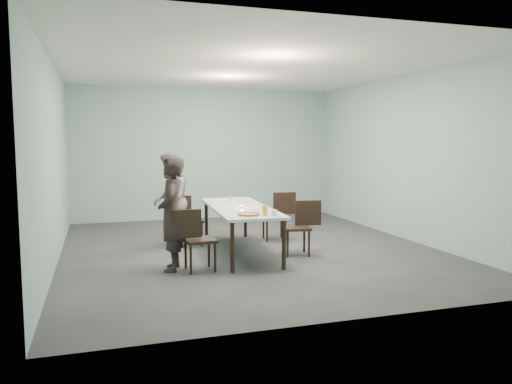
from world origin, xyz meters
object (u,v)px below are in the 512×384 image
object	(u,v)px
tealight	(242,207)
amber_tumbler	(229,199)
chair_near_right	(301,223)
water_tumbler	(274,213)
diner_near	(172,214)
pizza	(249,214)
chair_far_left	(186,217)
side_plate	(256,209)
table	(240,210)
diner_far	(170,199)
chair_far_right	(279,212)
beer_glass	(265,210)
chair_near_left	(194,235)

from	to	relation	value
tealight	amber_tumbler	xyz separation A→B (m)	(0.04, 0.96, 0.02)
tealight	amber_tumbler	world-z (taller)	amber_tumbler
chair_near_right	amber_tumbler	world-z (taller)	chair_near_right
water_tumbler	tealight	distance (m)	0.95
chair_near_right	diner_near	xyz separation A→B (m)	(-2.09, -0.34, 0.30)
pizza	amber_tumbler	distance (m)	1.77
chair_far_left	side_plate	distance (m)	1.53
table	diner_far	xyz separation A→B (m)	(-1.01, 0.82, 0.11)
side_plate	chair_far_right	bearing A→B (deg)	55.98
beer_glass	water_tumbler	xyz separation A→B (m)	(0.11, -0.08, -0.03)
chair_near_right	water_tumbler	bearing A→B (deg)	53.83
table	chair_far_right	bearing A→B (deg)	39.20
chair_far_right	diner_far	bearing A→B (deg)	6.28
diner_near	chair_near_left	bearing A→B (deg)	77.32
diner_far	tealight	distance (m)	1.42
diner_near	side_plate	size ratio (longest dim) A/B	8.89
chair_near_right	diner_far	size ratio (longest dim) A/B	0.54
chair_near_right	diner_near	bearing A→B (deg)	19.46
chair_far_right	diner_near	bearing A→B (deg)	43.61
chair_near_right	diner_far	xyz separation A→B (m)	(-1.89, 1.28, 0.31)
tealight	chair_far_right	bearing A→B (deg)	44.96
chair_near_left	chair_far_left	distance (m)	1.72
chair_far_left	water_tumbler	xyz separation A→B (m)	(0.95, -1.90, 0.29)
diner_near	side_plate	distance (m)	1.39
chair_near_right	pizza	bearing A→B (deg)	37.30
tealight	amber_tumbler	distance (m)	0.96
diner_far	chair_far_right	bearing A→B (deg)	103.03
chair_near_left	water_tumbler	bearing A→B (deg)	-11.43
chair_far_left	tealight	distance (m)	1.25
table	chair_far_right	world-z (taller)	chair_far_right
water_tumbler	tealight	xyz separation A→B (m)	(-0.21, 0.93, -0.02)
chair_near_left	tealight	distance (m)	1.21
chair_near_right	side_plate	bearing A→B (deg)	8.66
chair_near_left	tealight	world-z (taller)	chair_near_left
chair_far_left	chair_far_right	distance (m)	1.71
chair_near_right	chair_far_right	size ratio (longest dim) A/B	1.00
diner_far	beer_glass	distance (m)	2.16
pizza	amber_tumbler	bearing A→B (deg)	84.49
water_tumbler	pizza	bearing A→B (deg)	158.62
beer_glass	amber_tumbler	xyz separation A→B (m)	(-0.06, 1.81, -0.03)
chair_far_left	chair_near_right	distance (m)	2.05
table	pizza	bearing A→B (deg)	-98.35
diner_far	beer_glass	size ratio (longest dim) A/B	10.77
beer_glass	diner_far	bearing A→B (deg)	120.38
chair_near_left	chair_near_right	distance (m)	1.87
pizza	side_plate	xyz separation A→B (m)	(0.28, 0.55, -0.01)
pizza	water_tumbler	distance (m)	0.36
chair_far_right	diner_near	xyz separation A→B (m)	(-2.17, -1.58, 0.30)
chair_far_left	chair_far_right	bearing A→B (deg)	1.72
chair_near_right	water_tumbler	size ratio (longest dim) A/B	9.67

